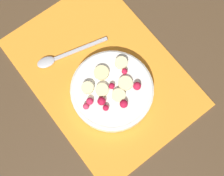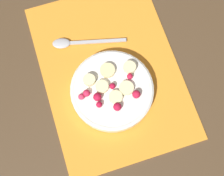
# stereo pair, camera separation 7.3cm
# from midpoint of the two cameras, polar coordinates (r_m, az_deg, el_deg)

# --- Properties ---
(ground_plane) EXTENTS (3.00, 3.00, 0.00)m
(ground_plane) POSITION_cam_midpoint_polar(r_m,az_deg,el_deg) (0.78, 2.33, 2.73)
(ground_plane) COLOR #4C3823
(placemat) EXTENTS (0.47, 0.33, 0.01)m
(placemat) POSITION_cam_midpoint_polar(r_m,az_deg,el_deg) (0.78, 2.34, 2.80)
(placemat) COLOR orange
(placemat) RESTS_ON ground_plane
(fruit_bowl) EXTENTS (0.20, 0.20, 0.05)m
(fruit_bowl) POSITION_cam_midpoint_polar(r_m,az_deg,el_deg) (0.74, 2.75, -0.82)
(fruit_bowl) COLOR silver
(fruit_bowl) RESTS_ON placemat
(spoon) EXTENTS (0.06, 0.19, 0.01)m
(spoon) POSITION_cam_midpoint_polar(r_m,az_deg,el_deg) (0.80, -4.47, 7.85)
(spoon) COLOR #B2B2B7
(spoon) RESTS_ON placemat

